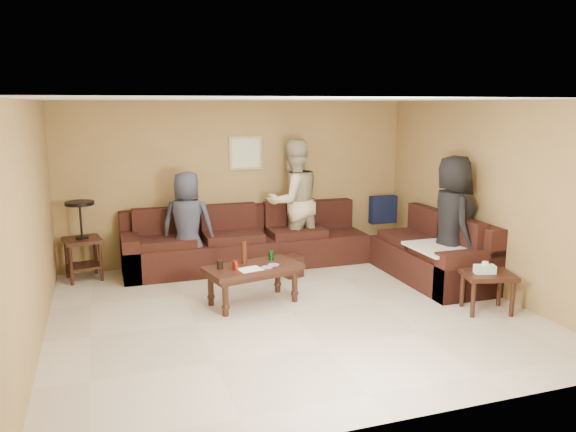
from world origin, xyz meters
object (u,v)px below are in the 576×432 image
object	(u,v)px
side_table_right	(487,278)
person_middle	(293,202)
sectional_sofa	(310,250)
person_left	(188,224)
end_table_left	(82,239)
coffee_table	(253,272)
person_right	(452,222)
waste_bin	(292,266)

from	to	relation	value
side_table_right	person_middle	xyz separation A→B (m)	(-1.48, 2.79, 0.55)
sectional_sofa	person_left	size ratio (longest dim) A/B	3.04
end_table_left	person_left	xyz separation A→B (m)	(1.44, -0.31, 0.18)
end_table_left	side_table_right	xyz separation A→B (m)	(4.59, -2.88, -0.17)
coffee_table	person_right	bearing A→B (deg)	-3.51
coffee_table	person_left	distance (m)	1.56
end_table_left	person_right	size ratio (longest dim) A/B	0.63
sectional_sofa	end_table_left	distance (m)	3.25
sectional_sofa	waste_bin	size ratio (longest dim) A/B	15.12
sectional_sofa	person_left	distance (m)	1.83
person_middle	end_table_left	bearing A→B (deg)	-14.72
sectional_sofa	person_middle	bearing A→B (deg)	97.05
person_left	person_right	size ratio (longest dim) A/B	0.85
side_table_right	person_middle	world-z (taller)	person_middle
person_middle	person_right	bearing A→B (deg)	119.61
end_table_left	person_left	bearing A→B (deg)	-12.19
side_table_right	person_right	distance (m)	1.12
side_table_right	person_right	xyz separation A→B (m)	(0.16, 0.99, 0.48)
coffee_table	waste_bin	world-z (taller)	coffee_table
person_middle	person_right	distance (m)	2.43
end_table_left	person_middle	xyz separation A→B (m)	(3.11, -0.10, 0.38)
sectional_sofa	person_left	world-z (taller)	person_left
person_right	side_table_right	bearing A→B (deg)	-177.74
sectional_sofa	coffee_table	bearing A→B (deg)	-137.30
side_table_right	person_middle	size ratio (longest dim) A/B	0.36
coffee_table	person_right	xyz separation A→B (m)	(2.74, -0.17, 0.48)
person_middle	coffee_table	bearing A→B (deg)	43.04
sectional_sofa	person_middle	xyz separation A→B (m)	(-0.07, 0.55, 0.64)
person_left	person_right	world-z (taller)	person_right
person_left	person_right	distance (m)	3.67
coffee_table	person_left	world-z (taller)	person_left
end_table_left	side_table_right	distance (m)	5.42
person_right	person_left	bearing A→B (deg)	76.06
sectional_sofa	side_table_right	size ratio (longest dim) A/B	6.75
sectional_sofa	person_right	world-z (taller)	person_right
person_right	end_table_left	bearing A→B (deg)	79.84
person_middle	side_table_right	bearing A→B (deg)	105.08
person_middle	person_right	xyz separation A→B (m)	(1.64, -1.79, -0.07)
coffee_table	end_table_left	size ratio (longest dim) A/B	1.13
side_table_right	person_left	distance (m)	4.08
side_table_right	person_middle	bearing A→B (deg)	118.00
sectional_sofa	side_table_right	bearing A→B (deg)	-57.71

